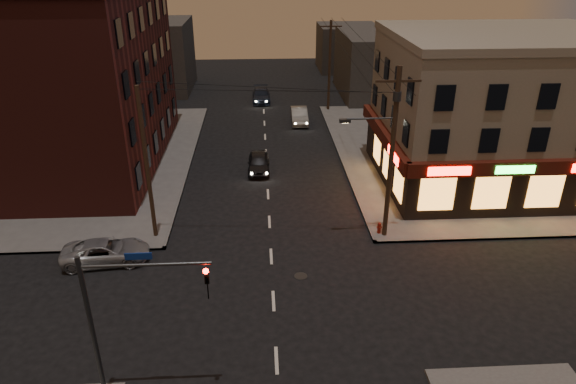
{
  "coord_description": "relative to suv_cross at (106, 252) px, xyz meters",
  "views": [
    {
      "loc": [
        -0.45,
        -20.31,
        15.65
      ],
      "look_at": [
        1.04,
        5.61,
        3.2
      ],
      "focal_mm": 32.0,
      "sensor_mm": 36.0,
      "label": 1
    }
  ],
  "objects": [
    {
      "name": "brick_apartment",
      "position": [
        -5.48,
        15.0,
        6.01
      ],
      "size": [
        12.0,
        20.0,
        13.0
      ],
      "primitive_type": "cube",
      "color": "#4D1C18",
      "rests_on": "sidewalk_nw"
    },
    {
      "name": "utility_pole_far",
      "position": [
        15.82,
        28.0,
        4.01
      ],
      "size": [
        0.26,
        0.26,
        9.0
      ],
      "primitive_type": "cylinder",
      "color": "#382619",
      "rests_on": "sidewalk_ne"
    },
    {
      "name": "bg_building_ne_a",
      "position": [
        23.02,
        34.0,
        2.86
      ],
      "size": [
        10.0,
        12.0,
        7.0
      ],
      "primitive_type": "cube",
      "color": "#3F3D3A",
      "rests_on": "ground"
    },
    {
      "name": "sidewalk_ne",
      "position": [
        27.02,
        15.0,
        -0.57
      ],
      "size": [
        24.0,
        28.0,
        0.15
      ],
      "primitive_type": "cube",
      "color": "#514F4C",
      "rests_on": "ground"
    },
    {
      "name": "utility_pole_main",
      "position": [
        15.7,
        1.8,
        5.12
      ],
      "size": [
        4.2,
        0.44,
        10.0
      ],
      "color": "#382619",
      "rests_on": "sidewalk_ne"
    },
    {
      "name": "utility_pole_west",
      "position": [
        2.22,
        2.5,
        4.01
      ],
      "size": [
        0.24,
        0.24,
        9.0
      ],
      "primitive_type": "cylinder",
      "color": "#382619",
      "rests_on": "sidewalk_nw"
    },
    {
      "name": "traffic_signal",
      "position": [
        3.45,
        -9.6,
        3.51
      ],
      "size": [
        4.49,
        0.32,
        6.47
      ],
      "color": "#333538",
      "rests_on": "ground"
    },
    {
      "name": "sedan_far",
      "position": [
        8.8,
        31.92,
        0.05
      ],
      "size": [
        1.97,
        4.79,
        1.39
      ],
      "primitive_type": "imported",
      "rotation": [
        0.0,
        0.0,
        0.01
      ],
      "color": "#171F2E",
      "rests_on": "ground"
    },
    {
      "name": "ground",
      "position": [
        9.02,
        -4.0,
        -0.64
      ],
      "size": [
        120.0,
        120.0,
        0.0
      ],
      "primitive_type": "plane",
      "color": "black",
      "rests_on": "ground"
    },
    {
      "name": "bg_building_nw",
      "position": [
        -3.98,
        38.0,
        3.36
      ],
      "size": [
        9.0,
        10.0,
        8.0
      ],
      "primitive_type": "cube",
      "color": "#3F3D3A",
      "rests_on": "ground"
    },
    {
      "name": "sedan_mid",
      "position": [
        12.43,
        23.96,
        0.09
      ],
      "size": [
        1.6,
        4.49,
        1.47
      ],
      "primitive_type": "imported",
      "rotation": [
        0.0,
        0.0,
        -0.01
      ],
      "color": "gray",
      "rests_on": "ground"
    },
    {
      "name": "sedan_near",
      "position": [
        8.4,
        12.18,
        0.05
      ],
      "size": [
        1.69,
        4.1,
        1.39
      ],
      "primitive_type": "imported",
      "rotation": [
        0.0,
        0.0,
        -0.01
      ],
      "color": "black",
      "rests_on": "ground"
    },
    {
      "name": "sidewalk_nw",
      "position": [
        -8.98,
        15.0,
        -0.57
      ],
      "size": [
        24.0,
        28.0,
        0.15
      ],
      "primitive_type": "cube",
      "color": "#514F4C",
      "rests_on": "ground"
    },
    {
      "name": "suv_cross",
      "position": [
        0.0,
        0.0,
        0.0
      ],
      "size": [
        4.83,
        2.62,
        1.29
      ],
      "primitive_type": "imported",
      "rotation": [
        0.0,
        0.0,
        1.68
      ],
      "color": "gray",
      "rests_on": "ground"
    },
    {
      "name": "pizza_building",
      "position": [
        24.95,
        9.43,
        4.7
      ],
      "size": [
        15.85,
        12.85,
        10.5
      ],
      "color": "gray",
      "rests_on": "sidewalk_ne"
    },
    {
      "name": "fire_hydrant",
      "position": [
        15.53,
        2.0,
        -0.11
      ],
      "size": [
        0.3,
        0.3,
        0.7
      ],
      "rotation": [
        0.0,
        0.0,
        0.05
      ],
      "color": "maroon",
      "rests_on": "sidewalk_ne"
    },
    {
      "name": "bg_building_ne_b",
      "position": [
        21.02,
        48.0,
        2.36
      ],
      "size": [
        8.0,
        8.0,
        6.0
      ],
      "primitive_type": "cube",
      "color": "#3F3D3A",
      "rests_on": "ground"
    }
  ]
}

